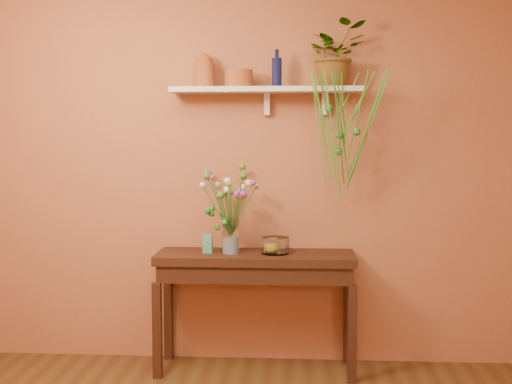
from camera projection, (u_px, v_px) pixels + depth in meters
The scene contains 13 objects.
room at pixel (232, 201), 2.61m from camera, with size 4.04×4.04×2.70m.
sideboard at pixel (256, 270), 4.42m from camera, with size 1.34×0.43×0.81m.
wall_shelf at pixel (268, 91), 4.42m from camera, with size 1.30×0.24×0.19m.
terracotta_jug at pixel (204, 71), 4.44m from camera, with size 0.14×0.14×0.23m.
terracotta_pot at pixel (239, 79), 4.40m from camera, with size 0.19×0.19×0.12m, color #9A4C20.
blue_bottle at pixel (277, 72), 4.37m from camera, with size 0.08×0.08×0.25m.
spider_plant at pixel (335, 54), 4.38m from camera, with size 0.39×0.34×0.44m, color #2B7523.
plant_fronds at pixel (343, 127), 4.25m from camera, with size 0.51×0.42×0.84m.
glass_vase at pixel (231, 238), 4.39m from camera, with size 0.11×0.11×0.24m.
bouquet at pixel (228, 193), 4.37m from camera, with size 0.39×0.45×0.48m.
glass_bowl at pixel (275, 246), 4.38m from camera, with size 0.19×0.19×0.11m.
lemon at pixel (273, 247), 4.39m from camera, with size 0.08×0.08×0.08m, color yellow.
carton at pixel (208, 244), 4.41m from camera, with size 0.06×0.05×0.13m, color teal.
Camera 1 is at (0.26, -2.58, 1.61)m, focal length 45.62 mm.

